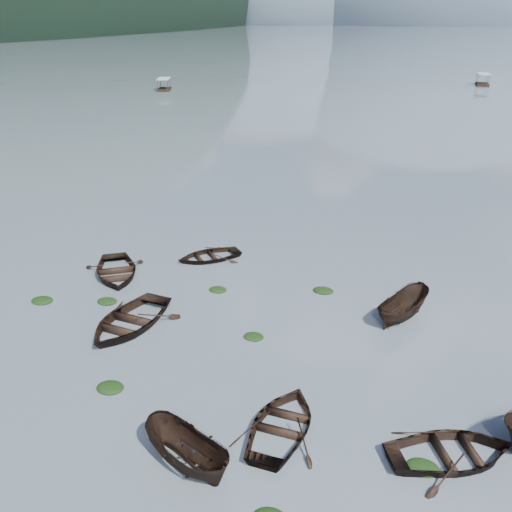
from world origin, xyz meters
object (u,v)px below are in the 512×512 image
(rowboat_0, at_px, (129,326))
(rowboat_3, at_px, (283,430))
(pontoon_centre, at_px, (482,85))
(pontoon_left, at_px, (164,90))

(rowboat_0, distance_m, rowboat_3, 10.00)
(rowboat_0, bearing_deg, rowboat_3, -21.90)
(rowboat_3, height_order, pontoon_centre, pontoon_centre)
(rowboat_0, distance_m, pontoon_left, 88.45)
(rowboat_3, bearing_deg, pontoon_centre, -92.61)
(pontoon_centre, bearing_deg, rowboat_3, -97.60)
(rowboat_3, xyz_separation_m, pontoon_centre, (4.46, 112.42, 0.00))
(rowboat_0, xyz_separation_m, rowboat_3, (9.04, -4.27, 0.00))
(rowboat_0, height_order, pontoon_centre, pontoon_centre)
(rowboat_0, relative_size, rowboat_3, 1.20)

